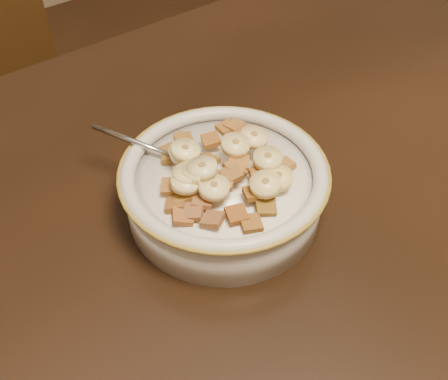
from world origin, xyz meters
TOP-DOWN VIEW (x-y plane):
  - table at (0.00, 0.00)m, footprint 1.40×0.90m
  - chair at (-0.07, 0.77)m, footprint 0.46×0.46m
  - cereal_bowl at (-0.02, 0.02)m, footprint 0.22×0.22m
  - milk at (-0.02, 0.02)m, footprint 0.18×0.18m
  - spoon at (-0.04, 0.05)m, footprint 0.06×0.07m
  - cereal_square_0 at (-0.02, -0.00)m, footprint 0.02×0.02m
  - cereal_square_1 at (0.04, 0.07)m, footprint 0.02×0.02m
  - cereal_square_2 at (0.05, 0.05)m, footprint 0.03×0.03m
  - cereal_square_3 at (-0.00, 0.06)m, footprint 0.03×0.03m
  - cereal_square_4 at (-0.02, 0.09)m, footprint 0.03×0.03m
  - cereal_square_5 at (-0.08, 0.03)m, footprint 0.03×0.03m
  - cereal_square_6 at (-0.03, 0.06)m, footprint 0.03×0.03m
  - cereal_square_7 at (0.04, 0.05)m, footprint 0.02×0.02m
  - cereal_square_8 at (-0.05, -0.04)m, footprint 0.03×0.03m
  - cereal_square_9 at (0.01, -0.02)m, footprint 0.03×0.03m
  - cereal_square_10 at (-0.04, 0.03)m, footprint 0.02×0.02m
  - cereal_square_11 at (0.00, -0.02)m, footprint 0.03×0.03m
  - cereal_square_12 at (-0.05, 0.07)m, footprint 0.03×0.03m
  - cereal_square_13 at (-0.09, 0.01)m, footprint 0.03×0.03m
  - cereal_square_14 at (-0.07, -0.03)m, footprint 0.03×0.03m
  - cereal_square_15 at (-0.01, 0.00)m, footprint 0.03×0.03m
  - cereal_square_16 at (-0.04, -0.06)m, footprint 0.03×0.03m
  - cereal_square_17 at (-0.04, -0.01)m, footprint 0.03×0.03m
  - cereal_square_18 at (-0.06, -0.01)m, footprint 0.03×0.03m
  - cereal_square_19 at (-0.08, 0.01)m, footprint 0.03×0.03m
  - cereal_square_20 at (-0.02, -0.03)m, footprint 0.03×0.03m
  - cereal_square_21 at (-0.09, -0.01)m, footprint 0.03×0.03m
  - cereal_square_22 at (-0.04, 0.08)m, footprint 0.02×0.02m
  - cereal_square_23 at (0.00, -0.02)m, footprint 0.03×0.03m
  - cereal_square_24 at (-0.03, 0.03)m, footprint 0.02×0.02m
  - cereal_square_25 at (0.04, -0.02)m, footprint 0.02×0.02m
  - cereal_square_26 at (-0.08, -0.01)m, footprint 0.03×0.03m
  - cereal_square_27 at (0.03, 0.07)m, footprint 0.02×0.02m
  - cereal_square_28 at (-0.01, 0.00)m, footprint 0.03×0.03m
  - cereal_square_29 at (-0.03, -0.01)m, footprint 0.02×0.02m
  - cereal_square_30 at (-0.02, -0.05)m, footprint 0.03×0.03m
  - banana_slice_0 at (-0.07, 0.01)m, footprint 0.04×0.04m
  - banana_slice_1 at (-0.06, 0.02)m, footprint 0.03×0.04m
  - banana_slice_2 at (-0.05, 0.01)m, footprint 0.04×0.04m
  - banana_slice_3 at (0.00, 0.02)m, footprint 0.04×0.04m
  - banana_slice_4 at (0.02, -0.01)m, footprint 0.04×0.04m
  - banana_slice_5 at (-0.01, -0.04)m, footprint 0.04×0.04m
  - banana_slice_6 at (-0.05, -0.01)m, footprint 0.04×0.04m
  - banana_slice_7 at (-0.05, 0.05)m, footprint 0.04×0.04m
  - banana_slice_8 at (-0.05, 0.05)m, footprint 0.04×0.04m
  - banana_slice_9 at (0.01, -0.04)m, footprint 0.04×0.04m
  - banana_slice_10 at (-0.06, 0.01)m, footprint 0.04×0.04m
  - banana_slice_11 at (0.03, 0.02)m, footprint 0.04×0.04m

SIDE VIEW (x-z plane):
  - chair at x=-0.07m, z-range 0.00..0.90m
  - table at x=0.00m, z-range 0.71..0.75m
  - cereal_bowl at x=-0.02m, z-range 0.75..0.80m
  - milk at x=-0.02m, z-range 0.80..0.80m
  - spoon at x=-0.04m, z-range 0.80..0.81m
  - cereal_square_22 at x=-0.04m, z-range 0.80..0.81m
  - cereal_square_2 at x=0.05m, z-range 0.80..0.81m
  - cereal_square_25 at x=0.04m, z-range 0.80..0.81m
  - cereal_square_12 at x=-0.05m, z-range 0.80..0.81m
  - cereal_square_27 at x=0.03m, z-range 0.80..0.81m
  - cereal_square_16 at x=-0.04m, z-range 0.80..0.81m
  - cereal_square_13 at x=-0.09m, z-range 0.80..0.82m
  - cereal_square_4 at x=-0.02m, z-range 0.81..0.81m
  - cereal_square_7 at x=0.04m, z-range 0.80..0.81m
  - cereal_square_21 at x=-0.09m, z-range 0.80..0.81m
  - cereal_square_19 at x=-0.08m, z-range 0.80..0.82m
  - cereal_square_1 at x=0.04m, z-range 0.81..0.81m
  - cereal_square_30 at x=-0.02m, z-range 0.80..0.82m
  - cereal_square_26 at x=-0.08m, z-range 0.81..0.82m
  - cereal_square_14 at x=-0.07m, z-range 0.81..0.82m
  - cereal_square_8 at x=-0.05m, z-range 0.81..0.82m
  - cereal_square_18 at x=-0.06m, z-range 0.81..0.82m
  - cereal_square_6 at x=-0.03m, z-range 0.81..0.82m
  - cereal_square_5 at x=-0.08m, z-range 0.81..0.82m
  - cereal_square_20 at x=-0.02m, z-range 0.81..0.82m
  - cereal_square_11 at x=0.00m, z-range 0.81..0.82m
  - cereal_square_23 at x=0.00m, z-range 0.81..0.82m
  - cereal_square_9 at x=0.01m, z-range 0.81..0.82m
  - cereal_square_3 at x=0.00m, z-range 0.81..0.82m
  - banana_slice_9 at x=0.01m, z-range 0.81..0.83m
  - cereal_square_17 at x=-0.04m, z-range 0.82..0.83m
  - cereal_square_0 at x=-0.02m, z-range 0.82..0.83m
  - cereal_square_24 at x=-0.03m, z-range 0.82..0.83m
  - cereal_square_10 at x=-0.04m, z-range 0.82..0.83m
  - cereal_square_28 at x=-0.01m, z-range 0.82..0.83m
  - banana_slice_0 at x=-0.07m, z-range 0.82..0.83m
  - cereal_square_15 at x=-0.01m, z-range 0.82..0.83m
  - cereal_square_29 at x=-0.03m, z-range 0.82..0.83m
  - banana_slice_6 at x=-0.05m, z-range 0.82..0.83m
  - banana_slice_5 at x=-0.01m, z-range 0.82..0.84m
  - banana_slice_4 at x=0.02m, z-range 0.82..0.83m
  - banana_slice_7 at x=-0.05m, z-range 0.82..0.84m
  - banana_slice_1 at x=-0.06m, z-range 0.82..0.83m
  - banana_slice_10 at x=-0.06m, z-range 0.82..0.84m
  - banana_slice_11 at x=0.03m, z-range 0.82..0.84m
  - banana_slice_8 at x=-0.05m, z-range 0.82..0.84m
  - banana_slice_3 at x=0.00m, z-range 0.83..0.84m
  - banana_slice_2 at x=-0.05m, z-range 0.83..0.84m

